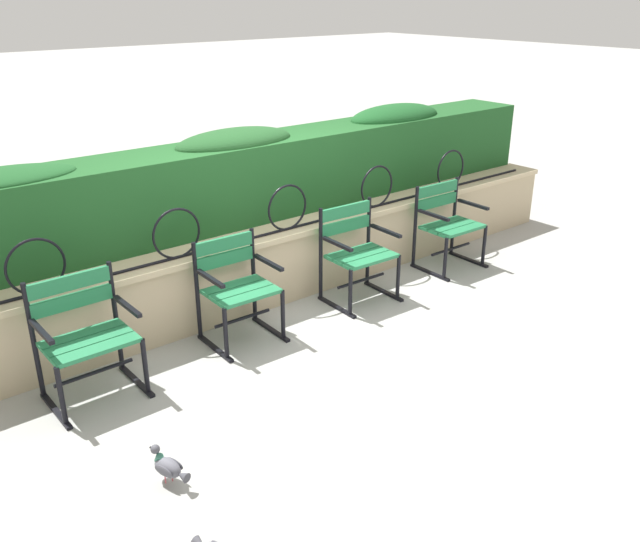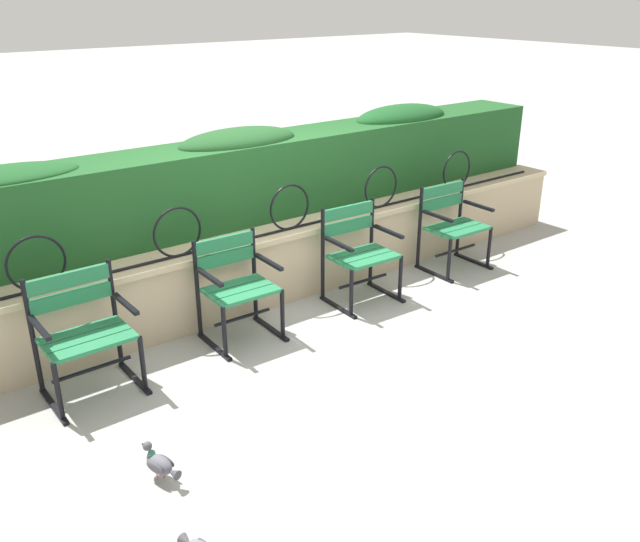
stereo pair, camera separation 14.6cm
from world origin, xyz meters
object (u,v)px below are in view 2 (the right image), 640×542
Objects in this scene: park_chair_centre_right at (358,251)px; park_chair_rightmost at (452,224)px; park_chair_centre_left at (236,285)px; pigeon_far_side at (160,464)px; park_chair_leftmost at (83,331)px.

park_chair_centre_right reaches higher than park_chair_rightmost.
pigeon_far_side is (-1.28, -1.26, -0.35)m from park_chair_centre_left.
park_chair_rightmost is 2.99× the size of pigeon_far_side.
park_chair_leftmost is at bearing -179.69° from park_chair_centre_right.
park_chair_leftmost reaches higher than pigeon_far_side.
pigeon_far_side is at bearing -154.37° from park_chair_centre_right.
park_chair_centre_left is at bearing 178.21° from park_chair_centre_right.
park_chair_centre_right is at bearing -1.79° from park_chair_centre_left.
park_chair_rightmost is at bearing 0.86° from park_chair_centre_right.
park_chair_leftmost is at bearing -177.59° from park_chair_centre_left.
park_chair_rightmost reaches higher than pigeon_far_side.
park_chair_leftmost reaches higher than park_chair_centre_left.
park_chair_centre_left is 1.83m from pigeon_far_side.
park_chair_centre_right is at bearing -179.14° from park_chair_rightmost.
park_chair_centre_right is 1.03× the size of park_chair_rightmost.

